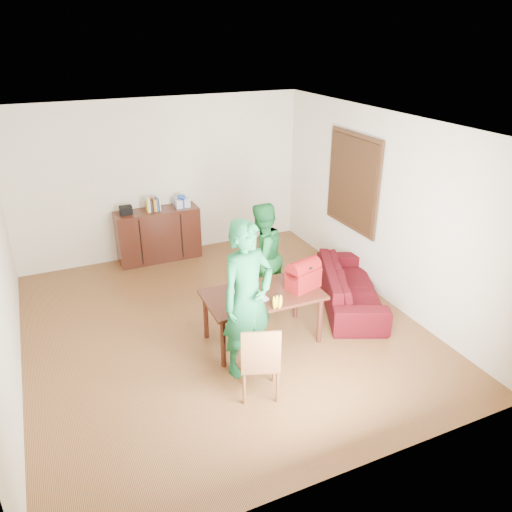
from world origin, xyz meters
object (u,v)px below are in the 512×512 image
person_far (261,257)px  sofa (350,286)px  chair (260,374)px  laptop (252,296)px  person_near (247,299)px  bottle (277,300)px  table (263,299)px  red_bag (303,277)px

person_far → sofa: 1.40m
chair → laptop: bearing=91.0°
chair → sofa: size_ratio=0.47×
person_near → bottle: 0.48m
table → bottle: bearing=-85.0°
person_near → sofa: 2.24m
table → chair: bearing=-115.5°
table → red_bag: red_bag is taller
laptop → person_far: bearing=52.8°
table → person_far: size_ratio=0.94×
table → red_bag: 0.58m
person_near → person_far: bearing=45.1°
person_near → bottle: person_near is taller
person_near → sofa: (1.98, 0.82, -0.66)m
table → person_near: person_near is taller
person_far → laptop: size_ratio=4.16×
person_near → person_far: size_ratio=1.20×
person_far → bottle: bearing=50.5°
person_near → laptop: bearing=46.0°
person_far → red_bag: (0.18, -0.87, 0.06)m
person_near → red_bag: (0.94, 0.39, -0.10)m
person_far → sofa: person_far is taller
person_near → sofa: person_near is taller
person_far → bottle: size_ratio=9.34×
red_bag → sofa: 1.26m
chair → bottle: bearing=69.3°
table → person_near: bearing=-129.6°
table → chair: 1.11m
table → laptop: bearing=-153.9°
table → red_bag: (0.53, -0.09, 0.24)m
person_near → red_bag: person_near is taller
bottle → laptop: bearing=127.9°
laptop → red_bag: bearing=-5.9°
table → laptop: (-0.19, -0.09, 0.13)m
chair → laptop: 1.01m
bottle → sofa: 1.76m
bottle → red_bag: 0.57m
person_near → sofa: bearing=8.4°
person_near → table: bearing=35.2°
chair → person_near: person_near is taller
chair → bottle: chair is taller
person_near → chair: bearing=-111.7°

